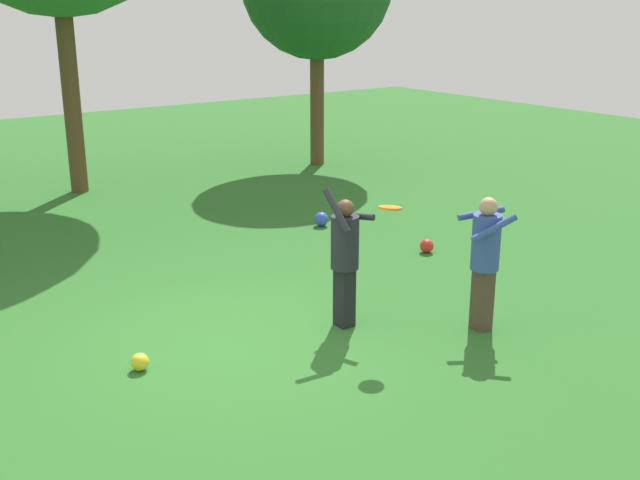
{
  "coord_description": "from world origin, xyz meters",
  "views": [
    {
      "loc": [
        -4.07,
        -7.28,
        3.85
      ],
      "look_at": [
        1.18,
        -0.01,
        1.05
      ],
      "focal_mm": 43.36,
      "sensor_mm": 36.0,
      "label": 1
    }
  ],
  "objects_px": {
    "person_thrower": "(345,252)",
    "frisbee": "(390,208)",
    "ball_blue": "(321,219)",
    "ball_red": "(427,246)",
    "ball_yellow": "(140,362)",
    "person_catcher": "(485,253)"
  },
  "relations": [
    {
      "from": "ball_yellow",
      "to": "ball_blue",
      "type": "bearing_deg",
      "value": 34.65
    },
    {
      "from": "ball_yellow",
      "to": "person_catcher",
      "type": "bearing_deg",
      "value": -20.03
    },
    {
      "from": "person_thrower",
      "to": "ball_yellow",
      "type": "distance_m",
      "value": 2.69
    },
    {
      "from": "person_catcher",
      "to": "frisbee",
      "type": "xyz_separation_m",
      "value": [
        -1.07,
        0.5,
        0.61
      ]
    },
    {
      "from": "frisbee",
      "to": "ball_yellow",
      "type": "bearing_deg",
      "value": 162.1
    },
    {
      "from": "ball_blue",
      "to": "person_thrower",
      "type": "bearing_deg",
      "value": -122.24
    },
    {
      "from": "ball_red",
      "to": "ball_yellow",
      "type": "bearing_deg",
      "value": -167.65
    },
    {
      "from": "person_thrower",
      "to": "frisbee",
      "type": "height_order",
      "value": "person_thrower"
    },
    {
      "from": "person_catcher",
      "to": "frisbee",
      "type": "height_order",
      "value": "person_catcher"
    },
    {
      "from": "frisbee",
      "to": "ball_blue",
      "type": "xyz_separation_m",
      "value": [
        2.12,
        4.25,
        -1.46
      ]
    },
    {
      "from": "frisbee",
      "to": "ball_yellow",
      "type": "height_order",
      "value": "frisbee"
    },
    {
      "from": "person_thrower",
      "to": "ball_blue",
      "type": "height_order",
      "value": "person_thrower"
    },
    {
      "from": "ball_red",
      "to": "ball_blue",
      "type": "xyz_separation_m",
      "value": [
        -0.48,
        2.19,
        0.02
      ]
    },
    {
      "from": "person_thrower",
      "to": "frisbee",
      "type": "relative_size",
      "value": 4.85
    },
    {
      "from": "person_thrower",
      "to": "ball_red",
      "type": "height_order",
      "value": "person_thrower"
    },
    {
      "from": "ball_yellow",
      "to": "person_thrower",
      "type": "bearing_deg",
      "value": -7.62
    },
    {
      "from": "frisbee",
      "to": "ball_red",
      "type": "relative_size",
      "value": 1.66
    },
    {
      "from": "person_catcher",
      "to": "ball_blue",
      "type": "distance_m",
      "value": 4.94
    },
    {
      "from": "person_thrower",
      "to": "ball_yellow",
      "type": "relative_size",
      "value": 9.02
    },
    {
      "from": "ball_red",
      "to": "person_thrower",
      "type": "bearing_deg",
      "value": -151.8
    },
    {
      "from": "person_catcher",
      "to": "ball_red",
      "type": "height_order",
      "value": "person_catcher"
    },
    {
      "from": "person_catcher",
      "to": "ball_yellow",
      "type": "height_order",
      "value": "person_catcher"
    }
  ]
}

